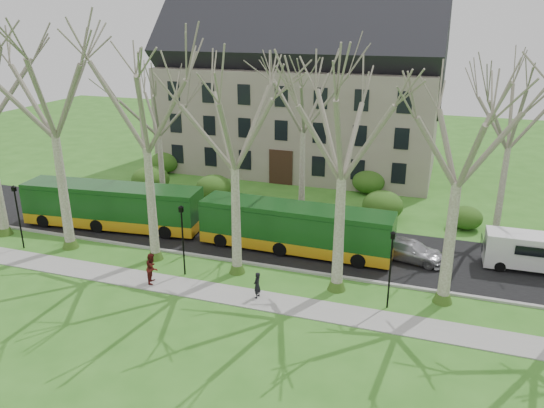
# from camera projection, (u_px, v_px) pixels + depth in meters

# --- Properties ---
(ground) EXTENTS (120.00, 120.00, 0.00)m
(ground) POSITION_uv_depth(u_px,v_px,m) (285.00, 282.00, 30.93)
(ground) COLOR #337020
(ground) RESTS_ON ground
(sidewalk) EXTENTS (70.00, 2.00, 0.06)m
(sidewalk) POSITION_uv_depth(u_px,v_px,m) (272.00, 302.00, 28.68)
(sidewalk) COLOR gray
(sidewalk) RESTS_ON ground
(road) EXTENTS (80.00, 8.00, 0.06)m
(road) POSITION_uv_depth(u_px,v_px,m) (309.00, 245.00, 35.82)
(road) COLOR black
(road) RESTS_ON ground
(curb) EXTENTS (80.00, 0.25, 0.14)m
(curb) POSITION_uv_depth(u_px,v_px,m) (292.00, 270.00, 32.24)
(curb) COLOR #A5A39E
(curb) RESTS_ON ground
(building) EXTENTS (26.50, 12.20, 16.00)m
(building) POSITION_uv_depth(u_px,v_px,m) (300.00, 87.00, 51.42)
(building) COLOR gray
(building) RESTS_ON ground
(tree_row_verge) EXTENTS (49.00, 7.00, 14.00)m
(tree_row_verge) POSITION_uv_depth(u_px,v_px,m) (288.00, 165.00, 28.83)
(tree_row_verge) COLOR gray
(tree_row_verge) RESTS_ON ground
(tree_row_far) EXTENTS (33.00, 7.00, 12.00)m
(tree_row_far) POSITION_uv_depth(u_px,v_px,m) (313.00, 140.00, 39.12)
(tree_row_far) COLOR gray
(tree_row_far) RESTS_ON ground
(lamp_row) EXTENTS (36.22, 0.22, 4.30)m
(lamp_row) POSITION_uv_depth(u_px,v_px,m) (280.00, 248.00, 29.17)
(lamp_row) COLOR black
(lamp_row) RESTS_ON ground
(hedges) EXTENTS (30.60, 8.60, 2.00)m
(hedges) POSITION_uv_depth(u_px,v_px,m) (282.00, 188.00, 44.48)
(hedges) COLOR #275016
(hedges) RESTS_ON ground
(bus_lead) EXTENTS (13.25, 4.00, 3.26)m
(bus_lead) POSITION_uv_depth(u_px,v_px,m) (112.00, 206.00, 38.28)
(bus_lead) COLOR #134316
(bus_lead) RESTS_ON road
(bus_follow) EXTENTS (12.69, 2.89, 3.16)m
(bus_follow) POSITION_uv_depth(u_px,v_px,m) (295.00, 228.00, 34.47)
(bus_follow) COLOR #134316
(bus_follow) RESTS_ON road
(sedan) EXTENTS (4.76, 2.74, 1.30)m
(sedan) POSITION_uv_depth(u_px,v_px,m) (410.00, 250.00, 33.36)
(sedan) COLOR #AEADB2
(sedan) RESTS_ON road
(van_a) EXTENTS (5.17, 1.96, 2.24)m
(van_a) POSITION_uv_depth(u_px,v_px,m) (530.00, 252.00, 31.96)
(van_a) COLOR silver
(van_a) RESTS_ON road
(pedestrian_a) EXTENTS (0.43, 0.59, 1.50)m
(pedestrian_a) POSITION_uv_depth(u_px,v_px,m) (257.00, 285.00, 28.87)
(pedestrian_a) COLOR black
(pedestrian_a) RESTS_ON sidewalk
(pedestrian_b) EXTENTS (0.93, 1.05, 1.81)m
(pedestrian_b) POSITION_uv_depth(u_px,v_px,m) (152.00, 268.00, 30.47)
(pedestrian_b) COLOR #4E1411
(pedestrian_b) RESTS_ON sidewalk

